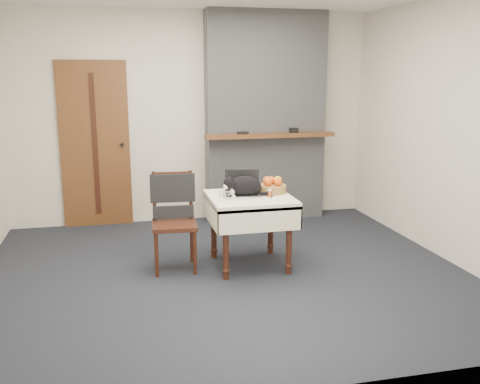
# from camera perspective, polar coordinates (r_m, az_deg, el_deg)

# --- Properties ---
(ground) EXTENTS (4.50, 4.50, 0.00)m
(ground) POSITION_cam_1_polar(r_m,az_deg,el_deg) (5.12, -1.54, -8.57)
(ground) COLOR black
(ground) RESTS_ON ground
(room_shell) EXTENTS (4.52, 4.01, 2.61)m
(room_shell) POSITION_cam_1_polar(r_m,az_deg,el_deg) (5.23, -2.70, 11.65)
(room_shell) COLOR beige
(room_shell) RESTS_ON ground
(door) EXTENTS (0.82, 0.10, 2.00)m
(door) POSITION_cam_1_polar(r_m,az_deg,el_deg) (6.71, -15.20, 4.88)
(door) COLOR brown
(door) RESTS_ON ground
(chimney) EXTENTS (1.62, 0.48, 2.60)m
(chimney) POSITION_cam_1_polar(r_m,az_deg,el_deg) (6.81, 2.72, 7.93)
(chimney) COLOR gray
(chimney) RESTS_ON ground
(side_table) EXTENTS (0.78, 0.78, 0.70)m
(side_table) POSITION_cam_1_polar(r_m,az_deg,el_deg) (5.12, 1.06, -1.65)
(side_table) COLOR #35140E
(side_table) RESTS_ON ground
(laptop) EXTENTS (0.37, 0.33, 0.25)m
(laptop) POSITION_cam_1_polar(r_m,az_deg,el_deg) (5.11, 0.28, 0.31)
(laptop) COLOR #B7B7BC
(laptop) RESTS_ON side_table
(cat) EXTENTS (0.48, 0.26, 0.23)m
(cat) POSITION_cam_1_polar(r_m,az_deg,el_deg) (5.06, 0.55, 0.60)
(cat) COLOR black
(cat) RESTS_ON side_table
(cream_jar) EXTENTS (0.06, 0.06, 0.07)m
(cream_jar) POSITION_cam_1_polar(r_m,az_deg,el_deg) (5.04, -1.99, -0.20)
(cream_jar) COLOR silver
(cream_jar) RESTS_ON side_table
(pill_bottle) EXTENTS (0.04, 0.04, 0.08)m
(pill_bottle) POSITION_cam_1_polar(r_m,az_deg,el_deg) (5.05, 3.18, -0.11)
(pill_bottle) COLOR #AD4315
(pill_bottle) RESTS_ON side_table
(fruit_basket) EXTENTS (0.27, 0.27, 0.15)m
(fruit_basket) POSITION_cam_1_polar(r_m,az_deg,el_deg) (5.24, 3.47, 0.61)
(fruit_basket) COLOR olive
(fruit_basket) RESTS_ON side_table
(desk_clutter) EXTENTS (0.09, 0.11, 0.01)m
(desk_clutter) POSITION_cam_1_polar(r_m,az_deg,el_deg) (5.16, 3.51, -0.24)
(desk_clutter) COLOR black
(desk_clutter) RESTS_ON side_table
(chair) EXTENTS (0.44, 0.43, 0.93)m
(chair) POSITION_cam_1_polar(r_m,az_deg,el_deg) (5.16, -7.13, -1.58)
(chair) COLOR #35140E
(chair) RESTS_ON ground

